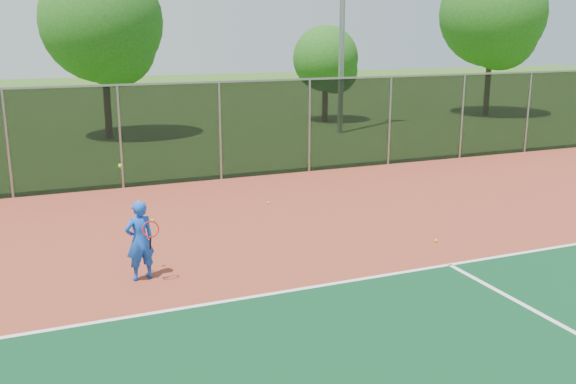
% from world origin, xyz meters
% --- Properties ---
extents(ground, '(120.00, 120.00, 0.00)m').
position_xyz_m(ground, '(0.00, 0.00, 0.00)').
color(ground, '#2E5618').
rests_on(ground, ground).
extents(court_apron, '(30.00, 20.00, 0.02)m').
position_xyz_m(court_apron, '(0.00, 2.00, 0.01)').
color(court_apron, '#9B3C27').
rests_on(court_apron, ground).
extents(fence_back, '(30.00, 0.06, 3.03)m').
position_xyz_m(fence_back, '(0.00, 12.00, 1.56)').
color(fence_back, black).
rests_on(fence_back, court_apron).
extents(tennis_player, '(0.62, 0.65, 2.20)m').
position_xyz_m(tennis_player, '(-3.75, 4.59, 0.78)').
color(tennis_player, blue).
rests_on(tennis_player, court_apron).
extents(practice_ball_2, '(0.07, 0.07, 0.07)m').
position_xyz_m(practice_ball_2, '(-2.89, 10.11, 0.06)').
color(practice_ball_2, '#C2CE17').
rests_on(practice_ball_2, court_apron).
extents(practice_ball_3, '(0.07, 0.07, 0.07)m').
position_xyz_m(practice_ball_3, '(-2.86, 8.22, 0.06)').
color(practice_ball_3, '#C2CE17').
rests_on(practice_ball_3, court_apron).
extents(practice_ball_4, '(0.07, 0.07, 0.07)m').
position_xyz_m(practice_ball_4, '(2.59, 4.29, 0.06)').
color(practice_ball_4, '#C2CE17').
rests_on(practice_ball_4, court_apron).
extents(practice_ball_5, '(0.07, 0.07, 0.07)m').
position_xyz_m(practice_ball_5, '(0.30, 8.67, 0.06)').
color(practice_ball_5, '#C2CE17').
rests_on(practice_ball_5, court_apron).
extents(tree_back_left, '(5.03, 5.03, 7.39)m').
position_xyz_m(tree_back_left, '(-2.09, 21.34, 4.64)').
color(tree_back_left, '#322312').
rests_on(tree_back_left, ground).
extents(tree_back_mid, '(3.26, 3.26, 4.79)m').
position_xyz_m(tree_back_mid, '(8.74, 22.51, 3.00)').
color(tree_back_mid, '#322312').
rests_on(tree_back_mid, ground).
extents(tree_back_right, '(5.55, 5.55, 8.15)m').
position_xyz_m(tree_back_right, '(17.86, 21.30, 5.11)').
color(tree_back_right, '#322312').
rests_on(tree_back_right, ground).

